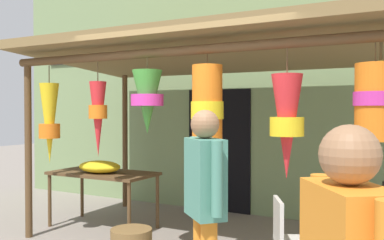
% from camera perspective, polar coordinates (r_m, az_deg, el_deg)
% --- Properties ---
extents(shop_facade, '(10.10, 0.29, 4.35)m').
position_cam_1_polar(shop_facade, '(6.95, 9.62, 5.53)').
color(shop_facade, '#7A9360').
rests_on(shop_facade, ground_plane).
extents(market_stall_canopy, '(5.06, 2.56, 2.56)m').
position_cam_1_polar(market_stall_canopy, '(5.20, 3.52, 6.90)').
color(market_stall_canopy, brown).
rests_on(market_stall_canopy, ground_plane).
extents(display_table, '(1.50, 0.76, 0.79)m').
position_cam_1_polar(display_table, '(6.28, -11.67, -7.42)').
color(display_table, brown).
rests_on(display_table, ground_plane).
extents(flower_heap_on_table, '(0.64, 0.45, 0.17)m').
position_cam_1_polar(flower_heap_on_table, '(6.18, -12.06, -6.06)').
color(flower_heap_on_table, yellow).
rests_on(flower_heap_on_table, display_table).
extents(folding_chair, '(0.53, 0.53, 0.84)m').
position_cam_1_polar(folding_chair, '(4.20, 12.77, -14.70)').
color(folding_chair, beige).
rests_on(folding_chair, ground_plane).
extents(wicker_basket_by_table, '(0.49, 0.49, 0.25)m').
position_cam_1_polar(wicker_basket_by_table, '(5.35, -8.03, -15.36)').
color(wicker_basket_by_table, brown).
rests_on(wicker_basket_by_table, ground_plane).
extents(vendor_in_orange, '(0.45, 0.43, 1.66)m').
position_cam_1_polar(vendor_in_orange, '(3.43, 1.73, -10.06)').
color(vendor_in_orange, orange).
rests_on(vendor_in_orange, ground_plane).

